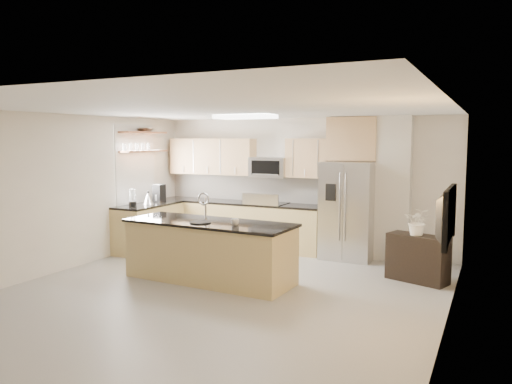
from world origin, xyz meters
The scene contains 27 objects.
floor centered at (0.00, 0.00, 0.00)m, with size 6.50×6.50×0.00m, color gray.
ceiling centered at (0.00, 0.00, 2.60)m, with size 6.00×6.50×0.02m, color silver.
wall_back centered at (0.00, 3.25, 1.30)m, with size 6.00×0.02×2.60m, color beige.
wall_front centered at (0.00, -3.25, 1.30)m, with size 6.00×0.02×2.60m, color beige.
wall_left centered at (-3.00, 0.00, 1.30)m, with size 0.02×6.50×2.60m, color beige.
wall_right centered at (3.00, 0.00, 1.30)m, with size 0.02×6.50×2.60m, color beige.
back_counter centered at (-1.23, 2.93, 0.47)m, with size 3.55×0.66×1.44m.
left_counter centered at (-2.67, 1.85, 0.46)m, with size 0.66×1.50×0.92m.
range centered at (-0.60, 2.92, 0.47)m, with size 0.76×0.64×1.14m.
upper_cabinets centered at (-1.30, 3.09, 1.83)m, with size 3.50×0.33×0.75m.
microwave centered at (-0.60, 3.04, 1.63)m, with size 0.76×0.40×0.40m.
refrigerator centered at (1.06, 2.87, 0.89)m, with size 0.92×0.78×1.78m.
partition_column centered at (1.82, 3.10, 1.30)m, with size 0.60×0.30×2.60m, color beige.
window centered at (-2.98, 1.85, 1.65)m, with size 0.04×1.15×1.65m.
shelf_lower centered at (-2.85, 1.95, 1.95)m, with size 0.30×1.20×0.04m, color #98593C.
shelf_upper centered at (-2.85, 1.95, 2.32)m, with size 0.30×1.20×0.04m, color #98593C.
ceiling_fixture centered at (-0.40, 1.60, 2.56)m, with size 1.00×0.50×0.06m, color white.
island centered at (-0.48, 0.52, 0.47)m, with size 2.72×1.10×1.35m.
credenza centered at (2.44, 1.86, 0.36)m, with size 0.91×0.38×0.72m, color black.
cup centered at (0.04, 0.40, 0.97)m, with size 0.12×0.12×0.09m, color silver.
platter centered at (-0.53, 0.34, 0.94)m, with size 0.32×0.32×0.02m, color black.
blender centered at (-2.67, 1.39, 1.07)m, with size 0.14×0.14×0.33m.
kettle centered at (-2.63, 1.79, 1.04)m, with size 0.21×0.21×0.26m.
coffee_maker centered at (-2.69, 2.23, 1.09)m, with size 0.20×0.24×0.35m.
bowl centered at (-2.85, 2.03, 2.39)m, with size 0.40×0.40×0.10m, color #B8B8BB.
flower_vase centered at (2.43, 1.81, 1.05)m, with size 0.58×0.50×0.64m, color white.
television centered at (2.91, -0.20, 1.35)m, with size 1.08×0.14×0.62m, color black.
Camera 1 is at (3.45, -5.99, 2.18)m, focal length 35.00 mm.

